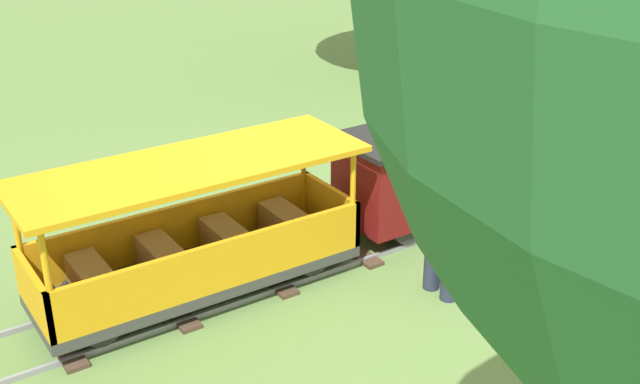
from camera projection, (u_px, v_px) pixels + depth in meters
ground_plane at (331, 253)px, 6.10m from camera, size 60.00×60.00×0.00m
track at (308, 259)px, 5.99m from camera, size 0.75×6.05×0.04m
locomotive at (415, 174)px, 6.32m from camera, size 0.71×1.45×1.07m
passenger_car at (197, 243)px, 5.36m from camera, size 0.81×2.35×0.97m
conductor_person at (448, 169)px, 5.18m from camera, size 0.30×0.30×1.62m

